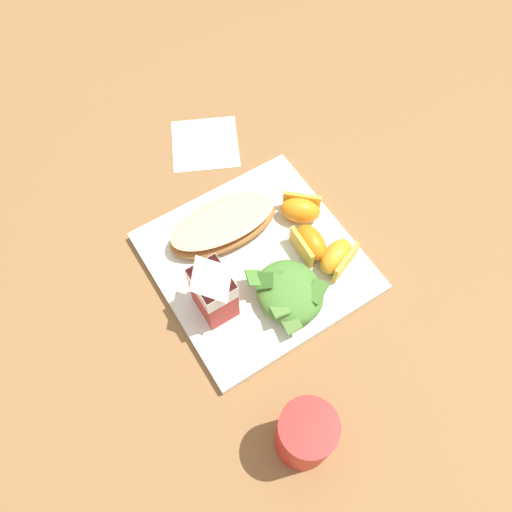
{
  "coord_description": "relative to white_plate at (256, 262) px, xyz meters",
  "views": [
    {
      "loc": [
        -0.29,
        0.19,
        0.69
      ],
      "look_at": [
        0.0,
        0.0,
        0.03
      ],
      "focal_mm": 36.32,
      "sensor_mm": 36.0,
      "label": 1
    }
  ],
  "objects": [
    {
      "name": "drinking_red_cup",
      "position": [
        -0.24,
        0.09,
        0.05
      ],
      "size": [
        0.07,
        0.07,
        0.11
      ],
      "primitive_type": "cylinder",
      "color": "red",
      "rests_on": "ground"
    },
    {
      "name": "orange_wedge_middle",
      "position": [
        -0.03,
        -0.07,
        0.03
      ],
      "size": [
        0.06,
        0.04,
        0.04
      ],
      "color": "orange",
      "rests_on": "white_plate"
    },
    {
      "name": "green_salad_pile",
      "position": [
        -0.08,
        -0.01,
        0.03
      ],
      "size": [
        0.11,
        0.09,
        0.05
      ],
      "color": "#4C8433",
      "rests_on": "white_plate"
    },
    {
      "name": "paper_napkin",
      "position": [
        0.24,
        -0.05,
        -0.01
      ],
      "size": [
        0.15,
        0.15,
        0.0
      ],
      "primitive_type": "cube",
      "rotation": [
        0.0,
        0.0,
        -0.45
      ],
      "color": "white",
      "rests_on": "ground"
    },
    {
      "name": "orange_wedge_rear",
      "position": [
        0.03,
        -0.1,
        0.03
      ],
      "size": [
        0.07,
        0.07,
        0.04
      ],
      "color": "orange",
      "rests_on": "white_plate"
    },
    {
      "name": "white_plate",
      "position": [
        0.0,
        0.0,
        0.0
      ],
      "size": [
        0.28,
        0.28,
        0.02
      ],
      "primitive_type": "cube",
      "color": "white",
      "rests_on": "ground"
    },
    {
      "name": "ground",
      "position": [
        0.0,
        0.0,
        -0.01
      ],
      "size": [
        3.0,
        3.0,
        0.0
      ],
      "primitive_type": "plane",
      "color": "olive"
    },
    {
      "name": "cheesy_pizza_bread",
      "position": [
        0.07,
        0.02,
        0.03
      ],
      "size": [
        0.09,
        0.18,
        0.04
      ],
      "color": "#A87038",
      "rests_on": "white_plate"
    },
    {
      "name": "milk_carton",
      "position": [
        -0.03,
        0.09,
        0.07
      ],
      "size": [
        0.06,
        0.04,
        0.11
      ],
      "color": "#B7332D",
      "rests_on": "white_plate"
    },
    {
      "name": "orange_wedge_front",
      "position": [
        -0.07,
        -0.09,
        0.03
      ],
      "size": [
        0.06,
        0.07,
        0.04
      ],
      "color": "orange",
      "rests_on": "white_plate"
    }
  ]
}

